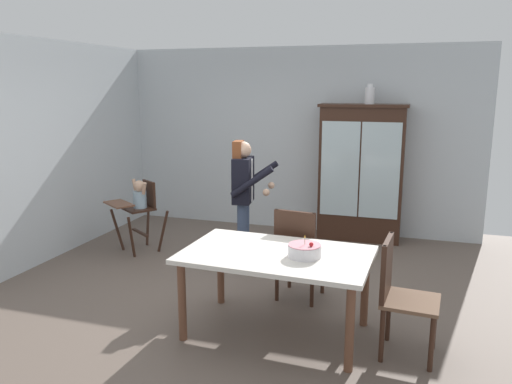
% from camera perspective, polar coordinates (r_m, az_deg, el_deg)
% --- Properties ---
extents(ground_plane, '(6.24, 6.24, 0.00)m').
position_cam_1_polar(ground_plane, '(5.38, -2.15, -11.46)').
color(ground_plane, '#66564C').
extents(wall_back, '(5.32, 0.06, 2.70)m').
position_cam_1_polar(wall_back, '(7.50, 4.62, 5.91)').
color(wall_back, silver).
rests_on(wall_back, ground_plane).
extents(wall_left, '(0.06, 5.32, 2.70)m').
position_cam_1_polar(wall_left, '(6.39, -25.10, 3.75)').
color(wall_left, silver).
rests_on(wall_left, ground_plane).
extents(china_cabinet, '(1.19, 0.48, 1.90)m').
position_cam_1_polar(china_cabinet, '(7.14, 11.88, 2.19)').
color(china_cabinet, '#382116').
rests_on(china_cabinet, ground_plane).
extents(ceramic_vase, '(0.13, 0.13, 0.27)m').
position_cam_1_polar(ceramic_vase, '(7.04, 12.84, 10.72)').
color(ceramic_vase, white).
rests_on(ceramic_vase, china_cabinet).
extents(high_chair_with_toddler, '(0.80, 0.85, 0.95)m').
position_cam_1_polar(high_chair_with_toddler, '(6.67, -13.18, -1.20)').
color(high_chair_with_toddler, '#382116').
rests_on(high_chair_with_toddler, ground_plane).
extents(adult_person, '(0.55, 0.54, 1.53)m').
position_cam_1_polar(adult_person, '(5.78, -1.40, 0.29)').
color(adult_person, '#3D4C6B').
rests_on(adult_person, ground_plane).
extents(dining_table, '(1.64, 1.05, 0.74)m').
position_cam_1_polar(dining_table, '(4.36, 2.36, -7.98)').
color(dining_table, silver).
rests_on(dining_table, ground_plane).
extents(birthday_cake, '(0.28, 0.28, 0.19)m').
position_cam_1_polar(birthday_cake, '(4.22, 5.56, -6.66)').
color(birthday_cake, white).
rests_on(birthday_cake, dining_table).
extents(dining_chair_far_side, '(0.49, 0.49, 0.96)m').
position_cam_1_polar(dining_chair_far_side, '(5.03, 4.76, -6.40)').
color(dining_chair_far_side, '#382116').
rests_on(dining_chair_far_side, ground_plane).
extents(dining_chair_right_end, '(0.47, 0.47, 0.96)m').
position_cam_1_polar(dining_chair_right_end, '(4.22, 15.89, -10.55)').
color(dining_chair_right_end, '#382116').
rests_on(dining_chair_right_end, ground_plane).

